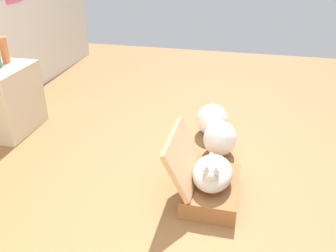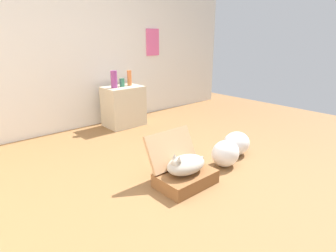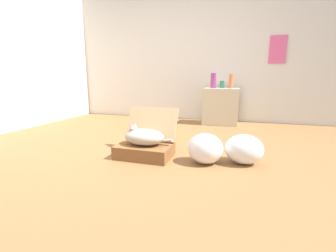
{
  "view_description": "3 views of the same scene",
  "coord_description": "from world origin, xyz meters",
  "px_view_note": "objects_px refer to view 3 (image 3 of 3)",
  "views": [
    {
      "loc": [
        -2.1,
        -0.35,
        1.67
      ],
      "look_at": [
        0.26,
        0.2,
        0.41
      ],
      "focal_mm": 38.54,
      "sensor_mm": 36.0,
      "label": 1
    },
    {
      "loc": [
        -1.7,
        -1.85,
        1.37
      ],
      "look_at": [
        0.24,
        0.36,
        0.42
      ],
      "focal_mm": 29.39,
      "sensor_mm": 36.0,
      "label": 2
    },
    {
      "loc": [
        0.91,
        -2.26,
        0.81
      ],
      "look_at": [
        0.17,
        0.11,
        0.28
      ],
      "focal_mm": 24.32,
      "sensor_mm": 36.0,
      "label": 3
    }
  ],
  "objects_px": {
    "suitcase_base": "(144,151)",
    "plastic_bag_clear": "(244,149)",
    "cat": "(143,136)",
    "plastic_bag_white": "(205,149)",
    "vase_tall": "(213,81)",
    "vase_short": "(231,81)",
    "vase_round": "(222,85)",
    "side_table": "(221,106)"
  },
  "relations": [
    {
      "from": "suitcase_base",
      "to": "plastic_bag_clear",
      "type": "relative_size",
      "value": 1.56
    },
    {
      "from": "cat",
      "to": "plastic_bag_white",
      "type": "xyz_separation_m",
      "value": [
        0.64,
        0.01,
        -0.07
      ]
    },
    {
      "from": "cat",
      "to": "vase_tall",
      "type": "relative_size",
      "value": 1.93
    },
    {
      "from": "plastic_bag_clear",
      "to": "vase_short",
      "type": "xyz_separation_m",
      "value": [
        -0.23,
        1.94,
        0.61
      ]
    },
    {
      "from": "vase_round",
      "to": "vase_tall",
      "type": "bearing_deg",
      "value": -174.61
    },
    {
      "from": "vase_tall",
      "to": "vase_round",
      "type": "bearing_deg",
      "value": 5.39
    },
    {
      "from": "cat",
      "to": "vase_tall",
      "type": "distance_m",
      "value": 2.15
    },
    {
      "from": "suitcase_base",
      "to": "plastic_bag_clear",
      "type": "xyz_separation_m",
      "value": [
        0.98,
        0.12,
        0.08
      ]
    },
    {
      "from": "suitcase_base",
      "to": "vase_tall",
      "type": "bearing_deg",
      "value": 77.28
    },
    {
      "from": "side_table",
      "to": "vase_round",
      "type": "bearing_deg",
      "value": 90.0
    },
    {
      "from": "vase_short",
      "to": "cat",
      "type": "bearing_deg",
      "value": -110.4
    },
    {
      "from": "cat",
      "to": "vase_short",
      "type": "bearing_deg",
      "value": 69.6
    },
    {
      "from": "suitcase_base",
      "to": "side_table",
      "type": "distance_m",
      "value": 2.13
    },
    {
      "from": "vase_short",
      "to": "vase_round",
      "type": "relative_size",
      "value": 1.87
    },
    {
      "from": "suitcase_base",
      "to": "side_table",
      "type": "height_order",
      "value": "side_table"
    },
    {
      "from": "vase_short",
      "to": "vase_round",
      "type": "distance_m",
      "value": 0.16
    },
    {
      "from": "vase_short",
      "to": "plastic_bag_clear",
      "type": "bearing_deg",
      "value": -83.28
    },
    {
      "from": "plastic_bag_white",
      "to": "vase_tall",
      "type": "xyz_separation_m",
      "value": [
        -0.17,
        2.02,
        0.62
      ]
    },
    {
      "from": "cat",
      "to": "side_table",
      "type": "bearing_deg",
      "value": 73.16
    },
    {
      "from": "suitcase_base",
      "to": "plastic_bag_white",
      "type": "bearing_deg",
      "value": 0.77
    },
    {
      "from": "cat",
      "to": "plastic_bag_clear",
      "type": "relative_size",
      "value": 1.39
    },
    {
      "from": "plastic_bag_clear",
      "to": "vase_short",
      "type": "height_order",
      "value": "vase_short"
    },
    {
      "from": "suitcase_base",
      "to": "vase_short",
      "type": "xyz_separation_m",
      "value": [
        0.76,
        2.05,
        0.69
      ]
    },
    {
      "from": "cat",
      "to": "vase_short",
      "type": "relative_size",
      "value": 2.09
    },
    {
      "from": "vase_round",
      "to": "vase_short",
      "type": "bearing_deg",
      "value": 5.51
    },
    {
      "from": "suitcase_base",
      "to": "plastic_bag_clear",
      "type": "bearing_deg",
      "value": 6.71
    },
    {
      "from": "side_table",
      "to": "vase_short",
      "type": "height_order",
      "value": "vase_short"
    },
    {
      "from": "vase_tall",
      "to": "vase_short",
      "type": "relative_size",
      "value": 1.08
    },
    {
      "from": "cat",
      "to": "vase_short",
      "type": "height_order",
      "value": "vase_short"
    },
    {
      "from": "suitcase_base",
      "to": "cat",
      "type": "relative_size",
      "value": 1.12
    },
    {
      "from": "cat",
      "to": "vase_short",
      "type": "xyz_separation_m",
      "value": [
        0.76,
        2.05,
        0.53
      ]
    },
    {
      "from": "plastic_bag_white",
      "to": "vase_tall",
      "type": "height_order",
      "value": "vase_tall"
    },
    {
      "from": "side_table",
      "to": "vase_tall",
      "type": "bearing_deg",
      "value": -178.37
    },
    {
      "from": "vase_tall",
      "to": "cat",
      "type": "bearing_deg",
      "value": -102.92
    },
    {
      "from": "suitcase_base",
      "to": "plastic_bag_white",
      "type": "xyz_separation_m",
      "value": [
        0.63,
        0.01,
        0.08
      ]
    },
    {
      "from": "cat",
      "to": "side_table",
      "type": "height_order",
      "value": "side_table"
    },
    {
      "from": "vase_short",
      "to": "vase_round",
      "type": "height_order",
      "value": "vase_short"
    },
    {
      "from": "side_table",
      "to": "vase_round",
      "type": "height_order",
      "value": "vase_round"
    },
    {
      "from": "side_table",
      "to": "cat",
      "type": "bearing_deg",
      "value": -106.84
    },
    {
      "from": "vase_tall",
      "to": "plastic_bag_white",
      "type": "bearing_deg",
      "value": -85.1
    },
    {
      "from": "vase_tall",
      "to": "vase_round",
      "type": "height_order",
      "value": "vase_tall"
    },
    {
      "from": "plastic_bag_clear",
      "to": "side_table",
      "type": "xyz_separation_m",
      "value": [
        -0.38,
        1.91,
        0.17
      ]
    }
  ]
}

